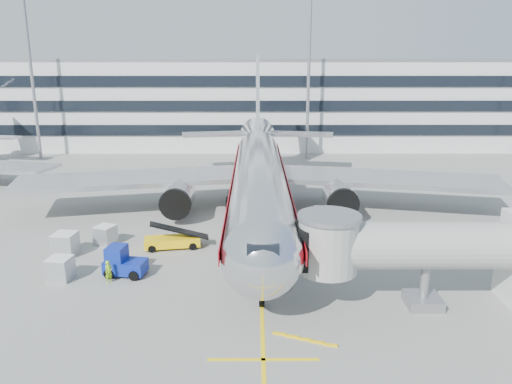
{
  "coord_description": "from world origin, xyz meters",
  "views": [
    {
      "loc": [
        -0.48,
        -37.46,
        15.59
      ],
      "look_at": [
        -0.32,
        5.81,
        4.0
      ],
      "focal_mm": 35.0,
      "sensor_mm": 36.0,
      "label": 1
    }
  ],
  "objects_px": {
    "main_jet": "(259,175)",
    "belt_loader": "(172,241)",
    "baggage_tug": "(123,263)",
    "ramp_worker": "(109,272)",
    "cargo_container_left": "(60,269)",
    "cargo_container_front": "(65,244)",
    "cargo_container_right": "(105,235)"
  },
  "relations": [
    {
      "from": "belt_loader",
      "to": "cargo_container_right",
      "type": "relative_size",
      "value": 2.5
    },
    {
      "from": "cargo_container_front",
      "to": "cargo_container_left",
      "type": "bearing_deg",
      "value": -73.93
    },
    {
      "from": "baggage_tug",
      "to": "cargo_container_right",
      "type": "height_order",
      "value": "baggage_tug"
    },
    {
      "from": "baggage_tug",
      "to": "cargo_container_front",
      "type": "distance_m",
      "value": 6.95
    },
    {
      "from": "cargo_container_left",
      "to": "cargo_container_right",
      "type": "height_order",
      "value": "cargo_container_left"
    },
    {
      "from": "belt_loader",
      "to": "cargo_container_front",
      "type": "bearing_deg",
      "value": -170.02
    },
    {
      "from": "baggage_tug",
      "to": "cargo_container_front",
      "type": "bearing_deg",
      "value": 145.24
    },
    {
      "from": "cargo_container_front",
      "to": "main_jet",
      "type": "bearing_deg",
      "value": 34.23
    },
    {
      "from": "cargo_container_right",
      "to": "ramp_worker",
      "type": "relative_size",
      "value": 1.19
    },
    {
      "from": "cargo_container_right",
      "to": "ramp_worker",
      "type": "height_order",
      "value": "ramp_worker"
    },
    {
      "from": "cargo_container_right",
      "to": "cargo_container_front",
      "type": "bearing_deg",
      "value": -135.53
    },
    {
      "from": "belt_loader",
      "to": "cargo_container_left",
      "type": "bearing_deg",
      "value": -138.79
    },
    {
      "from": "main_jet",
      "to": "belt_loader",
      "type": "height_order",
      "value": "main_jet"
    },
    {
      "from": "belt_loader",
      "to": "cargo_container_front",
      "type": "xyz_separation_m",
      "value": [
        -8.5,
        -1.49,
        0.27
      ]
    },
    {
      "from": "belt_loader",
      "to": "baggage_tug",
      "type": "xyz_separation_m",
      "value": [
        -2.78,
        -5.46,
        0.31
      ]
    },
    {
      "from": "belt_loader",
      "to": "baggage_tug",
      "type": "distance_m",
      "value": 6.14
    },
    {
      "from": "cargo_container_left",
      "to": "belt_loader",
      "type": "bearing_deg",
      "value": 41.21
    },
    {
      "from": "cargo_container_left",
      "to": "cargo_container_front",
      "type": "relative_size",
      "value": 0.93
    },
    {
      "from": "cargo_container_right",
      "to": "ramp_worker",
      "type": "xyz_separation_m",
      "value": [
        2.5,
        -7.81,
        0.02
      ]
    },
    {
      "from": "baggage_tug",
      "to": "ramp_worker",
      "type": "bearing_deg",
      "value": -116.48
    },
    {
      "from": "cargo_container_left",
      "to": "cargo_container_right",
      "type": "bearing_deg",
      "value": 80.8
    },
    {
      "from": "main_jet",
      "to": "baggage_tug",
      "type": "height_order",
      "value": "main_jet"
    },
    {
      "from": "belt_loader",
      "to": "cargo_container_right",
      "type": "height_order",
      "value": "belt_loader"
    },
    {
      "from": "baggage_tug",
      "to": "ramp_worker",
      "type": "xyz_separation_m",
      "value": [
        -0.67,
        -1.35,
        -0.13
      ]
    },
    {
      "from": "cargo_container_front",
      "to": "ramp_worker",
      "type": "height_order",
      "value": "cargo_container_front"
    },
    {
      "from": "belt_loader",
      "to": "cargo_container_right",
      "type": "xyz_separation_m",
      "value": [
        -5.95,
        1.0,
        0.16
      ]
    },
    {
      "from": "baggage_tug",
      "to": "cargo_container_right",
      "type": "relative_size",
      "value": 1.61
    },
    {
      "from": "cargo_container_left",
      "to": "cargo_container_right",
      "type": "relative_size",
      "value": 0.9
    },
    {
      "from": "main_jet",
      "to": "ramp_worker",
      "type": "distance_m",
      "value": 19.8
    },
    {
      "from": "main_jet",
      "to": "cargo_container_front",
      "type": "relative_size",
      "value": 26.46
    },
    {
      "from": "cargo_container_left",
      "to": "cargo_container_front",
      "type": "bearing_deg",
      "value": 106.07
    },
    {
      "from": "main_jet",
      "to": "cargo_container_right",
      "type": "distance_m",
      "value": 16.16
    }
  ]
}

